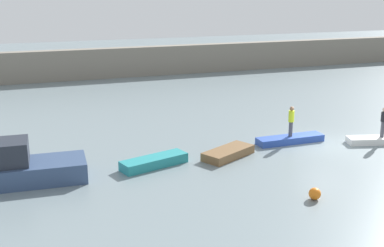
% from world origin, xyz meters
% --- Properties ---
extents(ground_plane, '(120.00, 120.00, 0.00)m').
position_xyz_m(ground_plane, '(0.00, 0.00, 0.00)').
color(ground_plane, slate).
extents(embankment_wall, '(80.00, 1.20, 2.87)m').
position_xyz_m(embankment_wall, '(0.00, 25.02, 1.44)').
color(embankment_wall, gray).
rests_on(embankment_wall, ground_plane).
extents(motorboat, '(6.25, 2.51, 2.02)m').
position_xyz_m(motorboat, '(-16.20, 0.10, 0.70)').
color(motorboat, '#33476B').
rests_on(motorboat, ground_plane).
extents(rowboat_teal, '(3.56, 1.92, 0.48)m').
position_xyz_m(rowboat_teal, '(-9.72, 0.02, 0.24)').
color(rowboat_teal, teal).
rests_on(rowboat_teal, ground_plane).
extents(rowboat_brown, '(3.20, 2.45, 0.44)m').
position_xyz_m(rowboat_brown, '(-5.72, 0.05, 0.22)').
color(rowboat_brown, brown).
rests_on(rowboat_brown, ground_plane).
extents(rowboat_blue, '(3.98, 0.93, 0.39)m').
position_xyz_m(rowboat_blue, '(-1.43, 1.08, 0.19)').
color(rowboat_blue, '#2B4CAD').
rests_on(rowboat_blue, ground_plane).
extents(rowboat_white, '(3.97, 1.92, 0.37)m').
position_xyz_m(rowboat_white, '(3.39, -0.75, 0.18)').
color(rowboat_white, white).
rests_on(rowboat_white, ground_plane).
extents(person_dark_shirt, '(0.32, 0.32, 1.72)m').
position_xyz_m(person_dark_shirt, '(3.39, -0.75, 1.34)').
color(person_dark_shirt, '#4C4C56').
rests_on(person_dark_shirt, rowboat_white).
extents(person_hiviz_shirt, '(0.32, 0.32, 1.73)m').
position_xyz_m(person_hiviz_shirt, '(-1.43, 1.08, 1.35)').
color(person_hiviz_shirt, '#4C4C56').
rests_on(person_hiviz_shirt, rowboat_blue).
extents(mooring_buoy, '(0.51, 0.51, 0.51)m').
position_xyz_m(mooring_buoy, '(-4.45, -5.95, 0.26)').
color(mooring_buoy, orange).
rests_on(mooring_buoy, ground_plane).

